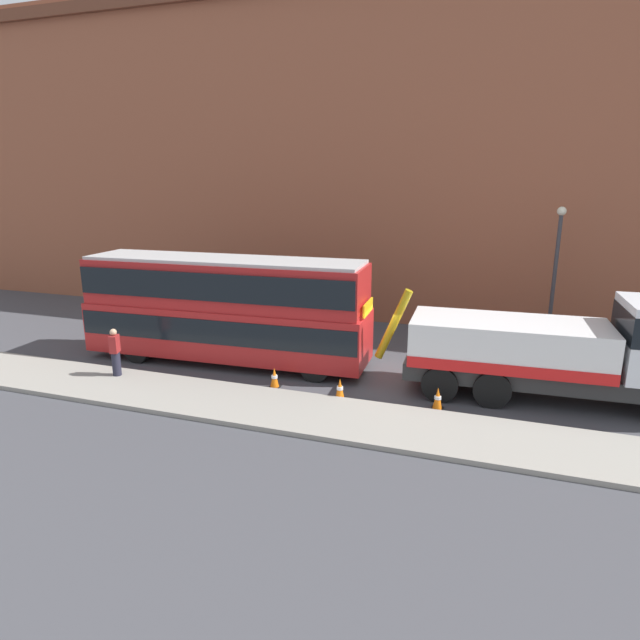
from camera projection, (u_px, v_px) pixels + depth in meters
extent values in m
plane|color=#424247|center=(388.00, 375.00, 19.61)|extent=(120.00, 120.00, 0.00)
cube|color=gray|center=(359.00, 421.00, 15.75)|extent=(60.00, 2.80, 0.15)
cube|color=#935138|center=(429.00, 153.00, 24.66)|extent=(60.00, 1.20, 16.00)
cube|color=#2D2D2D|center=(548.00, 374.00, 17.27)|extent=(9.09, 2.59, 0.55)
cube|color=silver|center=(508.00, 342.00, 17.37)|extent=(6.20, 2.86, 1.40)
cube|color=red|center=(506.00, 357.00, 17.50)|extent=(6.21, 2.91, 0.36)
cylinder|color=#B79914|center=(393.00, 324.00, 18.30)|extent=(1.24, 0.33, 2.52)
cylinder|color=black|center=(491.00, 366.00, 18.83)|extent=(1.17, 0.39, 1.16)
cylinder|color=black|center=(492.00, 389.00, 16.77)|extent=(1.17, 0.39, 1.16)
cylinder|color=black|center=(444.00, 362.00, 19.26)|extent=(1.17, 0.39, 1.16)
cylinder|color=black|center=(440.00, 384.00, 17.21)|extent=(1.17, 0.39, 1.16)
cube|color=#AD1E1E|center=(226.00, 330.00, 20.74)|extent=(11.10, 2.96, 1.90)
cube|color=#AD1E1E|center=(224.00, 284.00, 20.28)|extent=(10.87, 2.85, 1.70)
cube|color=black|center=(226.00, 323.00, 20.67)|extent=(10.99, 3.01, 0.90)
cube|color=black|center=(224.00, 281.00, 20.25)|extent=(10.77, 3.00, 1.00)
cube|color=#B2B2B2|center=(223.00, 260.00, 20.04)|extent=(10.65, 2.75, 0.12)
cube|color=yellow|center=(368.00, 308.00, 18.92)|extent=(0.12, 1.50, 0.44)
cylinder|color=black|center=(331.00, 349.00, 20.88)|extent=(1.05, 0.34, 1.04)
cylinder|color=black|center=(315.00, 367.00, 18.88)|extent=(1.05, 0.34, 1.04)
cylinder|color=black|center=(167.00, 334.00, 22.84)|extent=(1.05, 0.34, 1.04)
cylinder|color=black|center=(137.00, 350.00, 20.83)|extent=(1.05, 0.34, 1.04)
cylinder|color=#232333|center=(116.00, 364.00, 19.09)|extent=(0.38, 0.38, 0.85)
cube|color=maroon|center=(114.00, 344.00, 18.90)|extent=(0.37, 0.46, 0.62)
sphere|color=tan|center=(113.00, 332.00, 18.78)|extent=(0.24, 0.24, 0.24)
cone|color=orange|center=(274.00, 378.00, 18.37)|extent=(0.32, 0.32, 0.72)
cylinder|color=white|center=(274.00, 377.00, 18.36)|extent=(0.21, 0.21, 0.10)
cube|color=black|center=(275.00, 387.00, 18.46)|extent=(0.36, 0.36, 0.04)
cone|color=orange|center=(340.00, 389.00, 17.37)|extent=(0.32, 0.32, 0.72)
cylinder|color=white|center=(340.00, 388.00, 17.36)|extent=(0.21, 0.21, 0.10)
cube|color=black|center=(340.00, 399.00, 17.46)|extent=(0.36, 0.36, 0.04)
cone|color=orange|center=(438.00, 399.00, 16.64)|extent=(0.32, 0.32, 0.72)
cylinder|color=white|center=(438.00, 397.00, 16.63)|extent=(0.21, 0.21, 0.10)
cube|color=black|center=(437.00, 409.00, 16.73)|extent=(0.36, 0.36, 0.04)
cylinder|color=#38383D|center=(554.00, 283.00, 22.24)|extent=(0.16, 0.16, 5.50)
sphere|color=#EAE5C6|center=(562.00, 211.00, 21.49)|extent=(0.36, 0.36, 0.36)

